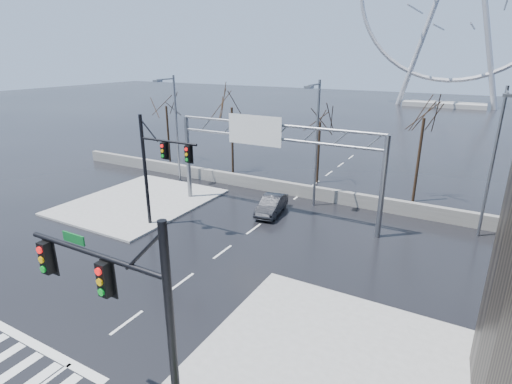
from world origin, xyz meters
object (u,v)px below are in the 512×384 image
Objects in this scene: sign_gantry at (269,149)px; signal_mast_near at (133,314)px; signal_mast_far at (156,163)px; car at (271,205)px.

signal_mast_near is at bearing -73.81° from sign_gantry.
signal_mast_far is (-11.01, 13.00, -0.04)m from signal_mast_near.
signal_mast_near reaches higher than sign_gantry.
signal_mast_near is 1.89× the size of car.
signal_mast_near is 1.00× the size of signal_mast_far.
car is (-5.38, 19.29, -4.17)m from signal_mast_near.
signal_mast_near reaches higher than car.
car is at bearing 65.02° from sign_gantry.
sign_gantry is (5.49, 6.00, 0.35)m from signal_mast_far.
signal_mast_far is at bearing -132.47° from sign_gantry.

